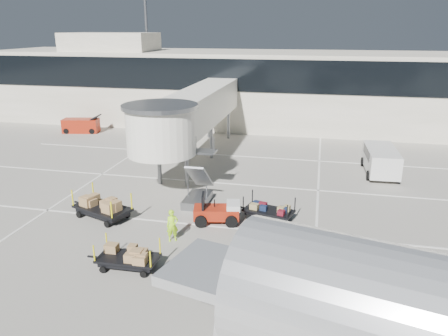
{
  "coord_description": "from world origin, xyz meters",
  "views": [
    {
      "loc": [
        5.74,
        -19.5,
        10.6
      ],
      "look_at": [
        -0.0,
        6.44,
        2.0
      ],
      "focal_mm": 35.0,
      "sensor_mm": 36.0,
      "label": 1
    }
  ],
  "objects": [
    {
      "name": "ground",
      "position": [
        0.0,
        0.0,
        0.0
      ],
      "size": [
        140.0,
        140.0,
        0.0
      ],
      "primitive_type": "plane",
      "color": "#A6A094",
      "rests_on": "ground"
    },
    {
      "name": "lane_markings",
      "position": [
        -0.67,
        9.33,
        0.01
      ],
      "size": [
        40.0,
        30.0,
        0.02
      ],
      "color": "white",
      "rests_on": "ground"
    },
    {
      "name": "terminal",
      "position": [
        -0.35,
        29.94,
        4.11
      ],
      "size": [
        64.0,
        12.11,
        15.2
      ],
      "color": "silver",
      "rests_on": "ground"
    },
    {
      "name": "jet_bridge",
      "position": [
        -3.97,
        12.26,
        4.28
      ],
      "size": [
        5.7,
        20.4,
        6.03
      ],
      "color": "white",
      "rests_on": "ground"
    },
    {
      "name": "baggage_tug",
      "position": [
        0.47,
        2.62,
        0.62
      ],
      "size": [
        2.79,
        2.09,
        1.7
      ],
      "rotation": [
        0.0,
        0.0,
        0.21
      ],
      "color": "maroon",
      "rests_on": "ground"
    },
    {
      "name": "suitcase_cart",
      "position": [
        3.22,
        3.66,
        0.48
      ],
      "size": [
        3.51,
        2.1,
        1.35
      ],
      "rotation": [
        0.0,
        0.0,
        -0.28
      ],
      "color": "black",
      "rests_on": "ground"
    },
    {
      "name": "box_cart_near",
      "position": [
        -2.37,
        -3.12,
        0.53
      ],
      "size": [
        3.43,
        1.44,
        1.34
      ],
      "rotation": [
        0.0,
        0.0,
        0.02
      ],
      "color": "black",
      "rests_on": "ground"
    },
    {
      "name": "box_cart_far",
      "position": [
        -6.24,
        1.77,
        0.65
      ],
      "size": [
        4.2,
        2.77,
        1.63
      ],
      "rotation": [
        0.0,
        0.0,
        -0.36
      ],
      "color": "black",
      "rests_on": "ground"
    },
    {
      "name": "ground_worker",
      "position": [
        -1.29,
        -0.1,
        0.86
      ],
      "size": [
        0.74,
        0.67,
        1.71
      ],
      "primitive_type": "imported",
      "rotation": [
        0.0,
        0.0,
        0.53
      ],
      "color": "#A9F519",
      "rests_on": "ground"
    },
    {
      "name": "minivan",
      "position": [
        10.47,
        13.8,
        1.18
      ],
      "size": [
        2.46,
        5.27,
        1.96
      ],
      "rotation": [
        0.0,
        0.0,
        0.04
      ],
      "color": "silver",
      "rests_on": "ground"
    },
    {
      "name": "belt_loader",
      "position": [
        -18.66,
        21.19,
        0.72
      ],
      "size": [
        4.12,
        2.21,
        1.89
      ],
      "rotation": [
        0.0,
        0.0,
        0.19
      ],
      "color": "maroon",
      "rests_on": "ground"
    }
  ]
}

